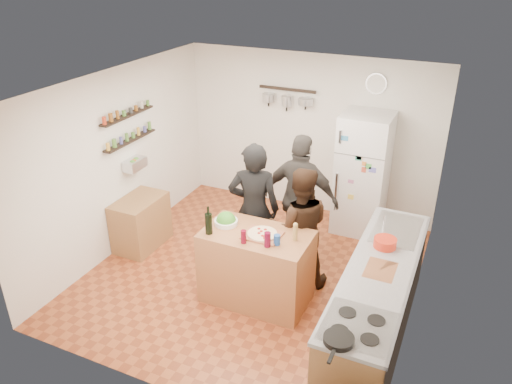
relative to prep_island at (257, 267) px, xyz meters
The scene contains 26 objects.
room_shell 1.17m from the prep_island, 107.02° to the left, with size 4.20×4.20×4.20m.
prep_island is the anchor object (origin of this frame).
pizza_board 0.47m from the prep_island, 14.04° to the right, with size 0.42×0.34×0.02m, color brown.
pizza 0.49m from the prep_island, 14.04° to the right, with size 0.34×0.34×0.02m, color #D2B58A.
salad_bowl 0.64m from the prep_island, behind, with size 0.28×0.28×0.06m, color silver.
wine_bottle 0.80m from the prep_island, 156.25° to the right, with size 0.08×0.08×0.25m, color black.
wine_glass_near 0.59m from the prep_island, 101.77° to the right, with size 0.06×0.06×0.16m, color #570718.
wine_glass_far 0.62m from the prep_island, 42.27° to the right, with size 0.07×0.07×0.17m, color #50061E.
pepper_mill 0.71m from the prep_island, ahead, with size 0.05×0.05×0.17m, color #A17F43.
salt_canister 0.61m from the prep_island, 21.80° to the right, with size 0.07×0.07×0.12m, color navy.
person_left 0.76m from the prep_island, 117.54° to the left, with size 0.65×0.43×1.78m, color black.
person_center 0.71m from the prep_island, 57.93° to the left, with size 0.76×0.60×1.57m, color black.
person_back 1.20m from the prep_island, 82.89° to the left, with size 1.03×0.43×1.76m, color #2E2B29.
counter_run 1.45m from the prep_island, ahead, with size 0.63×2.63×0.90m, color #9E7042.
stove_top 1.85m from the prep_island, 36.25° to the right, with size 0.60×0.62×0.02m, color white.
skillet 1.95m from the prep_island, 44.44° to the right, with size 0.26×0.26×0.05m, color black.
sink 1.69m from the prep_island, 27.05° to the left, with size 0.50×0.80×0.03m, color silver.
cutting_board 1.52m from the prep_island, ahead, with size 0.30×0.40×0.02m, color #955936.
red_bowl 1.52m from the prep_island, 12.48° to the left, with size 0.25×0.25×0.10m, color red.
fridge 2.34m from the prep_island, 72.34° to the left, with size 0.70×0.68×1.80m, color white.
wall_clock 3.12m from the prep_island, 74.54° to the left, with size 0.30×0.30×0.03m, color silver.
spice_shelf_lower 2.50m from the prep_island, 163.69° to the left, with size 0.12×1.00×0.03m, color black.
spice_shelf_upper 2.67m from the prep_island, 163.69° to the left, with size 0.12×1.00×0.03m, color black.
produce_basket 2.35m from the prep_island, 163.47° to the left, with size 0.18×0.35×0.14m, color silver.
side_table 2.04m from the prep_island, 167.91° to the left, with size 0.50×0.80×0.73m, color olive.
pot_rack 2.92m from the prep_island, 103.89° to the left, with size 0.90×0.04×0.04m, color black.
Camera 1 is at (2.29, -4.92, 3.86)m, focal length 35.00 mm.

